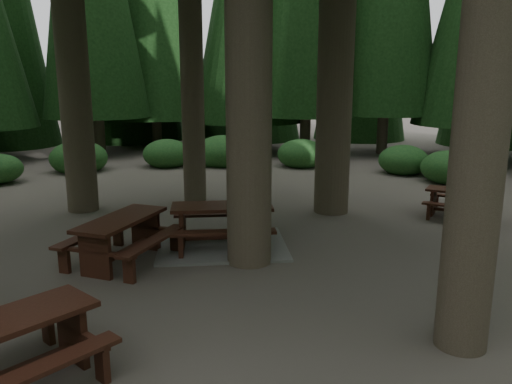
# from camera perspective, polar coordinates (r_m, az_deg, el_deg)

# --- Properties ---
(ground) EXTENTS (80.00, 80.00, 0.00)m
(ground) POSITION_cam_1_polar(r_m,az_deg,el_deg) (9.65, -5.69, -8.09)
(ground) COLOR #524A42
(ground) RESTS_ON ground
(picnic_table_b) EXTENTS (2.04, 2.34, 0.89)m
(picnic_table_b) POSITION_cam_1_polar(r_m,az_deg,el_deg) (9.80, -15.07, -4.53)
(picnic_table_b) COLOR #361910
(picnic_table_b) RESTS_ON ground
(picnic_table_c) EXTENTS (3.07, 2.73, 0.90)m
(picnic_table_c) POSITION_cam_1_polar(r_m,az_deg,el_deg) (10.46, -3.87, -4.54)
(picnic_table_c) COLOR gray
(picnic_table_c) RESTS_ON ground
(picnic_table_d) EXTENTS (2.04, 1.86, 0.72)m
(picnic_table_d) POSITION_cam_1_polar(r_m,az_deg,el_deg) (13.56, 22.40, -0.80)
(picnic_table_d) COLOR #361910
(picnic_table_d) RESTS_ON ground
(picnic_table_e) EXTENTS (2.40, 2.50, 0.85)m
(picnic_table_e) POSITION_cam_1_polar(r_m,az_deg,el_deg) (6.40, -26.75, -15.23)
(picnic_table_e) COLOR #361910
(picnic_table_e) RESTS_ON ground
(shrub_ring) EXTENTS (23.86, 24.64, 1.49)m
(shrub_ring) POSITION_cam_1_polar(r_m,az_deg,el_deg) (10.09, -0.86, -4.70)
(shrub_ring) COLOR #1A4E20
(shrub_ring) RESTS_ON ground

